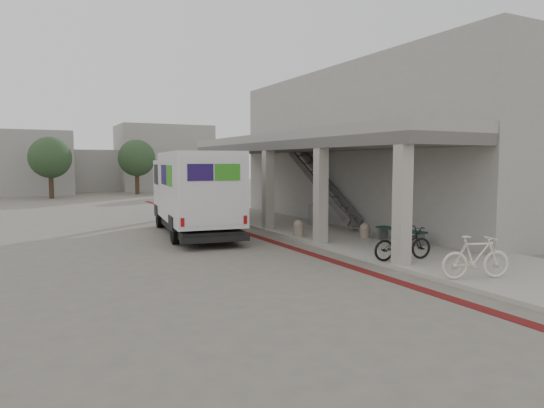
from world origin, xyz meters
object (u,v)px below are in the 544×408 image
bicycle_black (403,243)px  fedex_truck (194,191)px  bicycle_cream (476,257)px  utility_cabinet (315,215)px  bench (401,233)px

bicycle_black → fedex_truck: bearing=32.5°
bicycle_black → bicycle_cream: size_ratio=1.04×
fedex_truck → utility_cabinet: fedex_truck is taller
bicycle_black → bicycle_cream: 2.47m
utility_cabinet → bicycle_black: size_ratio=0.50×
bicycle_black → bench: bearing=-31.6°
bicycle_cream → utility_cabinet: bearing=8.0°
fedex_truck → bench: 8.00m
utility_cabinet → bicycle_cream: 10.09m
bicycle_black → bicycle_cream: (0.00, -2.47, 0.05)m
bench → bicycle_black: size_ratio=1.12×
bicycle_black → utility_cabinet: bearing=-4.2°
bicycle_black → bicycle_cream: bearing=-170.6°
bicycle_cream → bench: bearing=-4.4°
bench → bicycle_cream: bicycle_cream is taller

